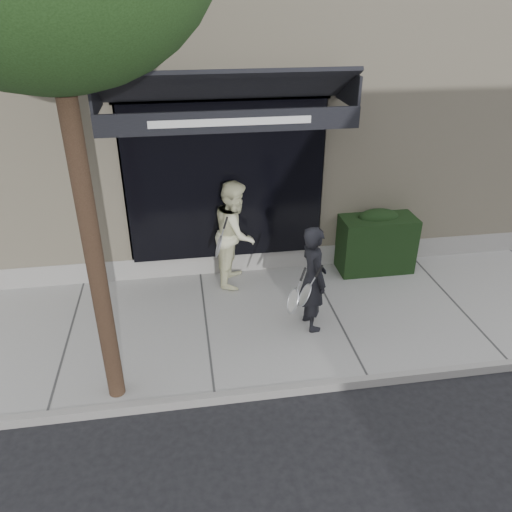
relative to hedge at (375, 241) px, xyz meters
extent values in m
plane|color=black|center=(-1.10, -1.25, -0.66)|extent=(80.00, 80.00, 0.00)
cube|color=#979692|center=(-1.10, -1.25, -0.60)|extent=(20.00, 3.00, 0.12)
cube|color=gray|center=(-1.10, -2.80, -0.59)|extent=(20.00, 0.10, 0.14)
cube|color=beige|center=(-1.10, 3.75, 2.09)|extent=(14.00, 7.00, 5.50)
cube|color=gray|center=(-1.10, 0.45, -0.41)|extent=(14.02, 0.42, 0.50)
cube|color=black|center=(-2.60, 0.30, 1.14)|extent=(3.20, 0.30, 2.60)
cube|color=gray|center=(-4.20, 0.45, 1.14)|extent=(0.08, 0.40, 2.60)
cube|color=gray|center=(-1.00, 0.45, 1.14)|extent=(0.08, 0.40, 2.60)
cube|color=gray|center=(-2.60, 0.45, 2.48)|extent=(3.36, 0.40, 0.12)
cube|color=black|center=(-2.60, -0.25, 2.74)|extent=(3.60, 1.03, 0.55)
cube|color=black|center=(-2.60, -0.75, 2.35)|extent=(3.60, 0.05, 0.30)
cube|color=white|center=(-2.60, -0.78, 2.35)|extent=(2.20, 0.01, 0.10)
cube|color=black|center=(-4.38, -0.25, 2.66)|extent=(0.04, 1.00, 0.45)
cube|color=black|center=(-0.82, -0.25, 2.66)|extent=(0.04, 1.00, 0.45)
cube|color=black|center=(0.00, 0.00, -0.04)|extent=(1.30, 0.70, 1.00)
ellipsoid|color=black|center=(0.00, 0.00, 0.46)|extent=(0.71, 0.38, 0.27)
cylinder|color=black|center=(-4.30, -2.55, 1.74)|extent=(0.20, 0.20, 4.80)
imported|color=black|center=(-1.56, -1.54, 0.27)|extent=(0.48, 0.64, 1.62)
torus|color=silver|center=(-1.73, -1.77, 0.15)|extent=(0.18, 0.32, 0.29)
cylinder|color=silver|center=(-1.73, -1.77, 0.15)|extent=(0.14, 0.28, 0.25)
cylinder|color=silver|center=(-1.73, -1.77, 0.15)|extent=(0.17, 0.04, 0.09)
cylinder|color=black|center=(-1.73, -1.77, 0.15)|extent=(0.20, 0.05, 0.11)
torus|color=silver|center=(-1.93, -1.89, 0.16)|extent=(0.14, 0.31, 0.30)
cylinder|color=silver|center=(-1.93, -1.89, 0.16)|extent=(0.11, 0.28, 0.26)
cylinder|color=silver|center=(-1.93, -1.89, 0.16)|extent=(0.18, 0.04, 0.07)
cylinder|color=black|center=(-1.93, -1.89, 0.16)|extent=(0.20, 0.05, 0.09)
imported|color=beige|center=(-2.49, -0.05, 0.36)|extent=(0.89, 1.03, 1.80)
torus|color=silver|center=(-2.81, -0.42, 0.32)|extent=(0.13, 0.31, 0.30)
cylinder|color=silver|center=(-2.81, -0.42, 0.32)|extent=(0.10, 0.27, 0.26)
cylinder|color=silver|center=(-2.81, -0.42, 0.32)|extent=(0.18, 0.03, 0.07)
cylinder|color=black|center=(-2.81, -0.42, 0.32)|extent=(0.20, 0.04, 0.09)
camera|label=1|loc=(-3.32, -7.47, 3.89)|focal=35.00mm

